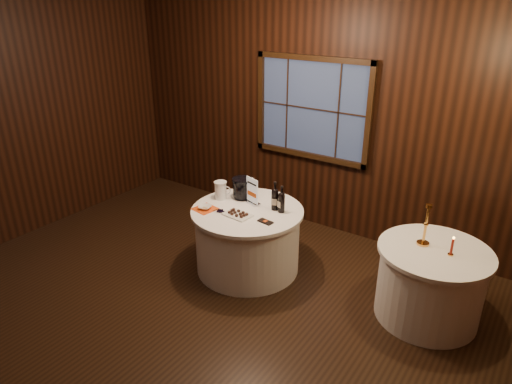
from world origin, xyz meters
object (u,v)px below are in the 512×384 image
Objects in this scene: side_table at (430,283)px; grape_bunch at (220,211)px; brass_candlestick at (425,230)px; ice_bucket at (242,188)px; cracker_bowl at (205,207)px; port_bottle_left at (275,198)px; red_candle at (452,248)px; main_table at (248,239)px; port_bottle_right at (282,201)px; sign_stand at (253,195)px; glass_pitcher at (221,190)px; chocolate_box at (265,222)px; chocolate_plate at (238,214)px.

side_table is 7.16× the size of grape_bunch.
brass_candlestick reaches higher than side_table.
cracker_bowl is at bearing -109.28° from ice_bucket.
port_bottle_left is 1.89m from red_candle.
red_candle is at bearing -12.06° from brass_candlestick.
port_bottle_right is at bearing 25.42° from main_table.
sign_stand reaches higher than side_table.
red_candle is at bearing -20.19° from glass_pitcher.
chocolate_plate is at bearing -165.88° from chocolate_box.
port_bottle_right is at bearing 95.70° from chocolate_box.
main_table is 6.52× the size of red_candle.
ice_bucket is 2.37m from red_candle.
ice_bucket is at bearing 151.76° from port_bottle_left.
chocolate_box is 0.39× the size of brass_candlestick.
grape_bunch is (0.03, -0.47, -0.11)m from ice_bucket.
glass_pitcher is 0.51× the size of brass_candlestick.
chocolate_box is at bearing -97.44° from port_bottle_left.
glass_pitcher is (-0.69, -0.11, -0.04)m from port_bottle_left.
sign_stand reaches higher than cracker_bowl.
grape_bunch is 0.35× the size of brass_candlestick.
sign_stand is 0.36m from chocolate_plate.
port_bottle_right reaches higher than red_candle.
port_bottle_right reaches higher than side_table.
sign_stand is at bearing -11.94° from glass_pitcher.
glass_pitcher is 2.58m from red_candle.
side_table is 2.50m from cracker_bowl.
port_bottle_left reaches higher than cracker_bowl.
main_table is 2.99× the size of brass_candlestick.
ice_bucket is 0.26m from glass_pitcher.
port_bottle_left is 0.79× the size of brass_candlestick.
main_table is at bearing 90.93° from chocolate_plate.
port_bottle_right reaches higher than main_table.
main_table is at bearing -171.47° from side_table.
side_table is 2.09m from chocolate_plate.
port_bottle_left is 1.35× the size of ice_bucket.
cracker_bowl is at bearing -130.51° from port_bottle_right.
main_table is 1.19× the size of side_table.
port_bottle_left is (0.25, 0.18, 0.53)m from main_table.
side_table is (2.00, 0.30, 0.00)m from main_table.
main_table is at bearing 164.04° from chocolate_box.
port_bottle_left is 1.07× the size of port_bottle_right.
glass_pitcher is (-0.23, 0.30, 0.09)m from grape_bunch.
cracker_bowl is (-0.17, -0.49, -0.11)m from ice_bucket.
port_bottle_left reaches higher than red_candle.
brass_candlestick is (2.30, 0.27, 0.04)m from glass_pitcher.
chocolate_box is at bearing -21.29° from sign_stand.
port_bottle_left reaches higher than glass_pitcher.
main_table is at bearing -167.35° from port_bottle_left.
port_bottle_right reaches higher than chocolate_box.
chocolate_box is 1.85m from red_candle.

